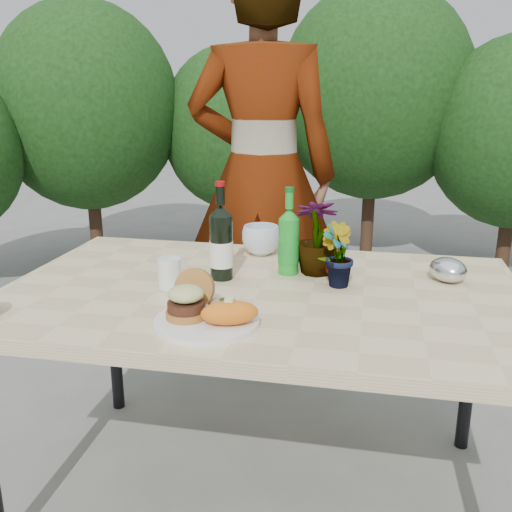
% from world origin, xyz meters
% --- Properties ---
extents(ground, '(80.00, 80.00, 0.00)m').
position_xyz_m(ground, '(0.00, 0.00, 0.00)').
color(ground, slate).
rests_on(ground, ground).
extents(patio_table, '(1.60, 1.00, 0.75)m').
position_xyz_m(patio_table, '(0.00, 0.00, 0.69)').
color(patio_table, beige).
rests_on(patio_table, ground).
extents(shrub_hedge, '(6.78, 5.24, 2.13)m').
position_xyz_m(shrub_hedge, '(0.30, 1.64, 1.12)').
color(shrub_hedge, '#382316').
rests_on(shrub_hedge, ground).
extents(dinner_plate, '(0.28, 0.28, 0.01)m').
position_xyz_m(dinner_plate, '(-0.09, -0.30, 0.76)').
color(dinner_plate, white).
rests_on(dinner_plate, patio_table).
extents(burger_stack, '(0.11, 0.16, 0.11)m').
position_xyz_m(burger_stack, '(-0.14, -0.28, 0.81)').
color(burger_stack, '#B7722D').
rests_on(burger_stack, dinner_plate).
extents(sweet_potato, '(0.17, 0.12, 0.06)m').
position_xyz_m(sweet_potato, '(-0.02, -0.32, 0.80)').
color(sweet_potato, orange).
rests_on(sweet_potato, dinner_plate).
extents(grilled_veg, '(0.08, 0.05, 0.03)m').
position_xyz_m(grilled_veg, '(-0.07, -0.21, 0.78)').
color(grilled_veg, olive).
rests_on(grilled_veg, dinner_plate).
extents(wine_bottle, '(0.08, 0.08, 0.32)m').
position_xyz_m(wine_bottle, '(-0.15, 0.08, 0.87)').
color(wine_bottle, black).
rests_on(wine_bottle, patio_table).
extents(sparkling_water, '(0.07, 0.07, 0.29)m').
position_xyz_m(sparkling_water, '(0.06, 0.17, 0.86)').
color(sparkling_water, '#1B9726').
rests_on(sparkling_water, patio_table).
extents(plastic_cup, '(0.07, 0.07, 0.09)m').
position_xyz_m(plastic_cup, '(-0.28, -0.04, 0.80)').
color(plastic_cup, white).
rests_on(plastic_cup, patio_table).
extents(seedling_left, '(0.12, 0.12, 0.20)m').
position_xyz_m(seedling_left, '(0.22, 0.09, 0.85)').
color(seedling_left, '#226020').
rests_on(seedling_left, patio_table).
extents(seedling_mid, '(0.14, 0.14, 0.20)m').
position_xyz_m(seedling_mid, '(0.23, 0.08, 0.85)').
color(seedling_mid, '#2B5A1F').
rests_on(seedling_mid, patio_table).
extents(seedling_right, '(0.17, 0.17, 0.25)m').
position_xyz_m(seedling_right, '(0.15, 0.19, 0.88)').
color(seedling_right, '#295A1E').
rests_on(seedling_right, patio_table).
extents(blue_bowl, '(0.17, 0.17, 0.11)m').
position_xyz_m(blue_bowl, '(-0.07, 0.38, 0.81)').
color(blue_bowl, silver).
rests_on(blue_bowl, patio_table).
extents(foil_packet_right, '(0.16, 0.17, 0.08)m').
position_xyz_m(foil_packet_right, '(0.57, 0.19, 0.79)').
color(foil_packet_right, silver).
rests_on(foil_packet_right, patio_table).
extents(person, '(0.73, 0.50, 1.93)m').
position_xyz_m(person, '(-0.19, 0.97, 0.96)').
color(person, '#A37051').
rests_on(person, ground).
extents(terracotta_pot, '(0.17, 0.17, 0.14)m').
position_xyz_m(terracotta_pot, '(-1.33, 2.00, 0.07)').
color(terracotta_pot, '#B6472E').
rests_on(terracotta_pot, ground).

